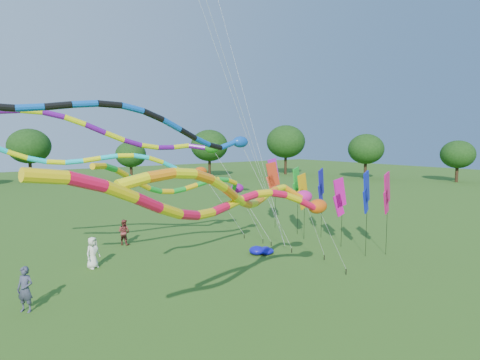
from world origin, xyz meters
TOP-DOWN VIEW (x-y plane):
  - ground at (0.00, 0.00)m, footprint 160.00×160.00m
  - tree_ring at (0.55, 9.43)m, footprint 118.67×117.98m
  - tube_kite_red at (-5.48, -2.88)m, footprint 14.77×4.43m
  - tube_kite_orange at (-3.89, -1.54)m, footprint 13.65×5.92m
  - tube_kite_purple at (-6.41, 7.08)m, footprint 16.86×3.78m
  - tube_kite_blue at (-6.57, 2.58)m, footprint 16.94×1.54m
  - tube_kite_cyan at (-5.74, 7.80)m, footprint 15.39×1.21m
  - tube_kite_green at (-3.85, 3.69)m, footprint 12.13×4.89m
  - banner_pole_blue_a at (5.37, 0.31)m, footprint 1.12×0.47m
  - banner_pole_red at (6.02, 9.24)m, footprint 1.11×0.50m
  - banner_pole_orange at (5.31, 5.34)m, footprint 1.16×0.23m
  - banner_pole_blue_b at (6.65, 4.91)m, footprint 1.09×0.55m
  - banner_pole_green at (5.97, 6.60)m, footprint 1.13×0.45m
  - banner_pole_magenta_b at (6.61, -0.21)m, footprint 1.13×0.41m
  - banner_pole_magenta_a at (5.82, 2.60)m, footprint 1.16×0.19m
  - banner_pole_violet at (6.65, 9.89)m, footprint 1.16×0.17m
  - blue_nylon_heap at (0.95, 4.15)m, footprint 1.59×1.50m
  - person_a at (-7.99, 7.72)m, footprint 0.98×0.84m
  - person_b at (-11.78, 3.82)m, footprint 0.78×0.79m
  - person_c at (-4.93, 11.35)m, footprint 0.99×1.03m

SIDE VIEW (x-z plane):
  - ground at x=0.00m, z-range 0.00..0.00m
  - blue_nylon_heap at x=0.95m, z-range -0.04..0.47m
  - person_c at x=-4.93m, z-range 0.00..1.67m
  - person_a at x=-7.99m, z-range 0.00..1.70m
  - person_b at x=-11.78m, z-range 0.00..1.85m
  - banner_pole_magenta_a at x=5.82m, z-range 0.98..5.47m
  - banner_pole_orange at x=5.31m, z-range 1.03..5.62m
  - banner_pole_blue_b at x=6.65m, z-range 1.18..6.06m
  - banner_pole_green at x=5.97m, z-range 1.19..6.11m
  - banner_pole_magenta_b at x=6.61m, z-range 1.23..6.23m
  - banner_pole_blue_a at x=5.37m, z-range 1.28..6.37m
  - banner_pole_red at x=6.02m, z-range 1.31..6.46m
  - banner_pole_violet at x=6.65m, z-range 1.42..6.80m
  - tube_kite_green at x=-3.85m, z-range 1.33..7.91m
  - tube_kite_red at x=-5.48m, z-range 1.22..8.18m
  - tube_kite_orange at x=-3.89m, z-range 1.38..8.10m
  - tube_kite_cyan at x=-5.74m, z-range 1.74..9.35m
  - tree_ring at x=0.55m, z-range 0.75..10.47m
  - tube_kite_purple at x=-6.41m, z-range 2.59..11.61m
  - tube_kite_blue at x=-6.57m, z-range 2.85..12.02m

